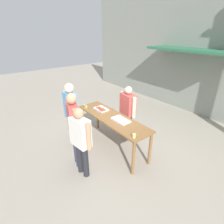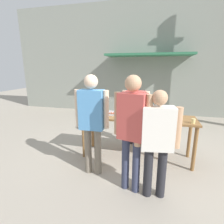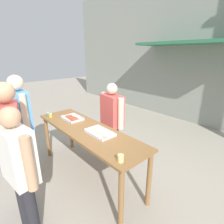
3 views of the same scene
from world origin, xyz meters
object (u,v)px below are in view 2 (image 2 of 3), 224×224
Objects in this scene: condiment_jar_mustard at (87,114)px; person_server_behind_table at (135,109)px; person_customer_waiting_in_line at (132,125)px; condiment_jar_ketchup at (91,115)px; beer_cup at (193,121)px; person_customer_with_cup at (157,137)px; food_tray_sausages at (112,114)px; person_customer_holding_hotdog at (92,117)px; food_tray_buns at (152,116)px.

condiment_jar_mustard is 0.04× the size of person_server_behind_table.
condiment_jar_mustard is 1.39m from person_customer_waiting_in_line.
condiment_jar_ketchup is 0.04× the size of person_customer_waiting_in_line.
beer_cup is 0.05× the size of person_customer_with_cup.
person_customer_holding_hotdog reaches higher than food_tray_sausages.
food_tray_sausages is at bearing -47.86° from person_customer_waiting_in_line.
condiment_jar_ketchup reaches higher than food_tray_buns.
food_tray_sausages is at bearing -59.20° from person_customer_with_cup.
person_customer_waiting_in_line is at bearing -38.74° from condiment_jar_mustard.
person_customer_waiting_in_line is at bearing -41.66° from condiment_jar_ketchup.
person_server_behind_table is 1.79m from person_customer_waiting_in_line.
food_tray_buns is at bearing -0.22° from food_tray_sausages.
food_tray_sausages is 0.86m from food_tray_buns.
person_server_behind_table reaches higher than food_tray_sausages.
beer_cup is (2.00, -0.01, 0.01)m from condiment_jar_ketchup.
food_tray_buns is at bearing 11.72° from condiment_jar_ketchup.
condiment_jar_mustard is at bearing -23.84° from person_customer_waiting_in_line.
person_customer_holding_hotdog is at bearing -103.59° from person_server_behind_table.
person_server_behind_table is at bearing 47.16° from condiment_jar_ketchup.
beer_cup is at bearing 0.12° from condiment_jar_mustard.
food_tray_sausages is 0.22× the size of person_customer_holding_hotdog.
person_customer_waiting_in_line is (1.08, -0.87, 0.14)m from condiment_jar_mustard.
condiment_jar_ketchup is 1.22m from person_server_behind_table.
person_server_behind_table is (0.83, 0.89, -0.03)m from condiment_jar_ketchup.
person_customer_waiting_in_line is (0.74, -0.30, 0.02)m from person_customer_holding_hotdog.
person_customer_holding_hotdog is at bearing -161.97° from beer_cup.
food_tray_sausages is 0.22× the size of person_customer_waiting_in_line.
condiment_jar_ketchup is 1.65m from person_customer_with_cup.
person_customer_waiting_in_line reaches higher than food_tray_buns.
person_server_behind_table is at bearing 55.59° from food_tray_sausages.
person_server_behind_table is (-1.17, 0.90, -0.04)m from beer_cup.
condiment_jar_mustard is 0.04× the size of person_customer_with_cup.
food_tray_sausages is 1.63m from beer_cup.
beer_cup is 1.48m from person_server_behind_table.
person_customer_holding_hotdog reaches higher than condiment_jar_ketchup.
person_server_behind_table is 0.88× the size of person_customer_waiting_in_line.
person_customer_with_cup is at bearing -51.14° from food_tray_sausages.
food_tray_buns is at bearing -47.72° from person_server_behind_table.
food_tray_buns is 1.38m from condiment_jar_mustard.
condiment_jar_mustard is 2.10m from beer_cup.
person_server_behind_table is at bearing -70.06° from person_customer_waiting_in_line.
person_server_behind_table is (-0.43, 0.63, -0.01)m from food_tray_buns.
condiment_jar_mustard is 0.04× the size of person_customer_waiting_in_line.
person_customer_waiting_in_line is at bearing -62.76° from food_tray_sausages.
person_customer_waiting_in_line is at bearing 157.80° from person_customer_holding_hotdog.
person_customer_with_cup is (1.45, -0.92, 0.00)m from condiment_jar_mustard.
condiment_jar_mustard is (-1.35, -0.27, 0.01)m from food_tray_buns.
condiment_jar_ketchup is 0.78× the size of beer_cup.
person_customer_holding_hotdog is (0.24, -0.58, 0.13)m from condiment_jar_ketchup.
beer_cup is 0.05× the size of person_customer_holding_hotdog.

